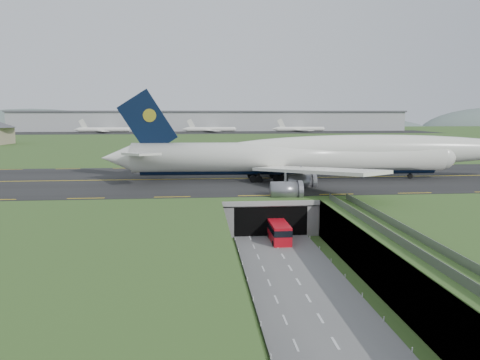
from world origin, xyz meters
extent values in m
plane|color=#365522|center=(0.00, 0.00, 0.00)|extent=(900.00, 900.00, 0.00)
cube|color=gray|center=(0.00, 0.00, 3.00)|extent=(800.00, 800.00, 6.00)
cube|color=slate|center=(0.00, -7.50, 0.10)|extent=(12.00, 75.00, 0.20)
cube|color=black|center=(0.00, 33.00, 6.09)|extent=(800.00, 44.00, 0.18)
cube|color=gray|center=(0.00, 19.00, 5.50)|extent=(16.00, 22.00, 1.00)
cube|color=gray|center=(-7.00, 19.00, 3.00)|extent=(2.00, 22.00, 6.00)
cube|color=gray|center=(7.00, 19.00, 3.00)|extent=(2.00, 22.00, 6.00)
cube|color=black|center=(0.00, 14.00, 2.50)|extent=(12.00, 12.00, 5.00)
cube|color=#A8A8A3|center=(0.00, 7.95, 5.60)|extent=(17.00, 0.50, 0.80)
cube|color=#A8A8A3|center=(11.00, -18.50, 5.80)|extent=(3.00, 53.00, 0.50)
cube|color=gray|center=(9.60, -18.50, 6.55)|extent=(0.06, 53.00, 1.00)
cube|color=gray|center=(12.40, -18.50, 6.55)|extent=(0.06, 53.00, 1.00)
cylinder|color=#A8A8A3|center=(11.00, -28.00, 2.80)|extent=(0.90, 0.90, 5.60)
cylinder|color=#A8A8A3|center=(11.00, -16.00, 2.80)|extent=(0.90, 0.90, 5.60)
cylinder|color=#A8A8A3|center=(11.00, -4.00, 2.80)|extent=(0.90, 0.90, 5.60)
cylinder|color=white|center=(7.34, 30.22, 10.94)|extent=(64.92, 8.22, 6.09)
sphere|color=white|center=(39.70, 29.16, 10.94)|extent=(6.17, 6.17, 5.97)
cone|color=white|center=(-27.88, 31.37, 10.94)|extent=(6.85, 6.01, 5.79)
ellipsoid|color=white|center=(24.82, 29.64, 12.31)|extent=(66.90, 7.79, 6.40)
ellipsoid|color=black|center=(38.75, 29.19, 11.70)|extent=(4.35, 2.81, 2.13)
cylinder|color=black|center=(7.34, 30.22, 8.56)|extent=(61.57, 4.58, 2.56)
cube|color=white|center=(9.75, 45.38, 9.99)|extent=(20.73, 27.76, 2.56)
cube|color=white|center=(-21.93, 38.33, 12.37)|extent=(8.94, 11.23, 0.98)
cube|color=white|center=(8.75, 14.93, 9.99)|extent=(19.33, 28.31, 2.56)
cube|color=white|center=(-22.40, 24.05, 12.37)|extent=(8.46, 11.30, 0.98)
cube|color=black|center=(-21.69, 31.17, 18.08)|extent=(12.13, 0.97, 13.48)
cylinder|color=gold|center=(-21.21, 31.16, 19.51)|extent=(2.69, 0.75, 2.67)
cylinder|color=slate|center=(8.33, 39.24, 7.04)|extent=(5.05, 3.30, 3.14)
cylinder|color=slate|center=(4.16, 49.38, 7.04)|extent=(5.05, 3.30, 3.14)
cylinder|color=slate|center=(7.74, 21.15, 7.04)|extent=(5.05, 3.30, 3.14)
cylinder|color=slate|center=(2.91, 11.31, 7.04)|extent=(5.05, 3.30, 3.14)
cylinder|color=black|center=(33.23, 29.37, 6.70)|extent=(1.06, 0.51, 1.05)
cube|color=black|center=(3.06, 30.36, 6.85)|extent=(5.93, 6.85, 1.33)
cube|color=red|center=(0.79, 4.78, 1.65)|extent=(2.72, 7.26, 2.90)
cube|color=black|center=(0.79, 4.78, 2.23)|extent=(2.78, 7.36, 0.97)
cube|color=black|center=(0.79, 4.78, 0.44)|extent=(2.53, 6.78, 0.48)
cylinder|color=black|center=(-0.46, 2.35, 0.53)|extent=(0.34, 0.87, 0.87)
cylinder|color=black|center=(-0.47, 7.19, 0.53)|extent=(0.34, 0.87, 0.87)
cylinder|color=black|center=(2.06, 2.36, 0.53)|extent=(0.34, 0.87, 0.87)
cylinder|color=black|center=(2.05, 7.20, 0.53)|extent=(0.34, 0.87, 0.87)
cube|color=#B2B2B2|center=(0.00, 300.00, 13.50)|extent=(300.00, 22.00, 15.00)
cube|color=#4C4C51|center=(0.00, 300.00, 21.00)|extent=(302.00, 24.00, 1.20)
cube|color=black|center=(0.00, 270.00, 6.14)|extent=(320.00, 50.00, 0.08)
cylinder|color=white|center=(-77.88, 275.00, 8.18)|extent=(34.00, 3.20, 3.20)
cylinder|color=white|center=(-2.11, 275.00, 8.18)|extent=(34.00, 3.20, 3.20)
cylinder|color=white|center=(63.68, 275.00, 8.18)|extent=(34.00, 3.20, 3.20)
ellipsoid|color=#55665F|center=(-180.00, 430.00, -4.00)|extent=(220.00, 77.00, 56.00)
ellipsoid|color=#55665F|center=(120.00, 430.00, -4.00)|extent=(260.00, 91.00, 44.00)
camera|label=1|loc=(-11.73, -65.22, 20.06)|focal=35.00mm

